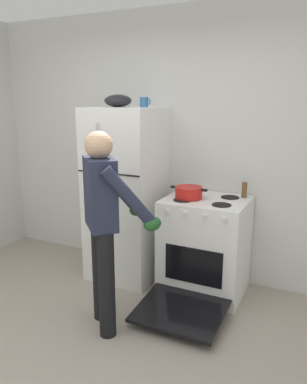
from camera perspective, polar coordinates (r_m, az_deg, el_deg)
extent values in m
plane|color=#9E9384|center=(2.90, -13.94, -25.50)|extent=(8.00, 8.00, 0.00)
cube|color=silver|center=(3.96, 3.19, 7.01)|extent=(6.00, 0.10, 2.70)
cube|color=white|center=(3.87, -4.07, -0.35)|extent=(0.68, 0.68, 1.75)
cube|color=black|center=(3.52, -6.93, 2.81)|extent=(0.67, 0.01, 0.01)
cylinder|color=#B7B7BC|center=(3.70, -7.96, -5.93)|extent=(0.02, 0.02, 0.63)
cylinder|color=#B7B7BC|center=(3.51, -8.44, 7.63)|extent=(0.02, 0.02, 0.33)
cube|color=purple|center=(3.49, -5.38, 0.77)|extent=(0.04, 0.01, 0.06)
cube|color=blue|center=(3.67, -6.91, -5.37)|extent=(0.04, 0.01, 0.06)
cube|color=red|center=(3.72, -8.89, -3.61)|extent=(0.04, 0.01, 0.06)
cube|color=yellow|center=(3.62, -6.82, -3.34)|extent=(0.04, 0.01, 0.06)
cube|color=white|center=(3.67, 7.80, -8.04)|extent=(0.76, 0.64, 0.92)
cube|color=black|center=(3.41, 6.02, -11.06)|extent=(0.53, 0.01, 0.33)
cylinder|color=black|center=(3.45, 4.42, -1.23)|extent=(0.17, 0.17, 0.01)
cylinder|color=black|center=(3.34, 10.26, -1.93)|extent=(0.17, 0.17, 0.01)
cylinder|color=black|center=(3.71, 6.05, -0.18)|extent=(0.17, 0.17, 0.01)
cylinder|color=black|center=(3.61, 11.51, -0.80)|extent=(0.17, 0.17, 0.01)
cylinder|color=silver|center=(3.32, 1.94, -2.91)|extent=(0.04, 0.03, 0.04)
cylinder|color=silver|center=(3.26, 4.68, -3.28)|extent=(0.04, 0.03, 0.04)
cylinder|color=silver|center=(3.21, 7.68, -3.67)|extent=(0.04, 0.03, 0.04)
cylinder|color=silver|center=(3.16, 10.61, -4.05)|extent=(0.04, 0.03, 0.04)
cube|color=black|center=(3.31, 4.08, -17.48)|extent=(0.72, 0.59, 0.08)
cylinder|color=black|center=(3.24, -8.06, -11.75)|extent=(0.13, 0.13, 0.86)
cylinder|color=black|center=(3.01, -7.11, -13.81)|extent=(0.13, 0.13, 0.86)
cube|color=#23283D|center=(2.88, -8.05, -0.19)|extent=(0.39, 0.40, 0.54)
sphere|color=tan|center=(2.81, -8.30, 7.02)|extent=(0.21, 0.21, 0.21)
sphere|color=#444444|center=(2.82, -8.27, 6.28)|extent=(0.15, 0.15, 0.15)
cylinder|color=#23283D|center=(3.10, -5.57, 0.93)|extent=(0.36, 0.36, 0.49)
cylinder|color=#23283D|center=(2.73, -3.65, -0.86)|extent=(0.36, 0.36, 0.49)
ellipsoid|color=#1E5123|center=(3.20, -2.44, -2.66)|extent=(0.12, 0.18, 0.10)
ellipsoid|color=#1E5123|center=(2.84, -0.17, -4.85)|extent=(0.12, 0.18, 0.10)
cylinder|color=red|center=(3.51, 5.34, -0.04)|extent=(0.25, 0.25, 0.10)
cube|color=black|center=(3.56, 3.07, 0.79)|extent=(0.05, 0.03, 0.02)
cube|color=black|center=(3.45, 7.70, 0.28)|extent=(0.05, 0.03, 0.02)
cylinder|color=#2D6093|center=(3.71, -1.44, 13.44)|extent=(0.08, 0.08, 0.10)
torus|color=#2D6093|center=(3.69, -0.82, 13.52)|extent=(0.06, 0.01, 0.06)
cylinder|color=brown|center=(3.62, 13.59, 0.34)|extent=(0.05, 0.05, 0.14)
ellipsoid|color=black|center=(3.79, -5.40, 13.58)|extent=(0.27, 0.27, 0.12)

